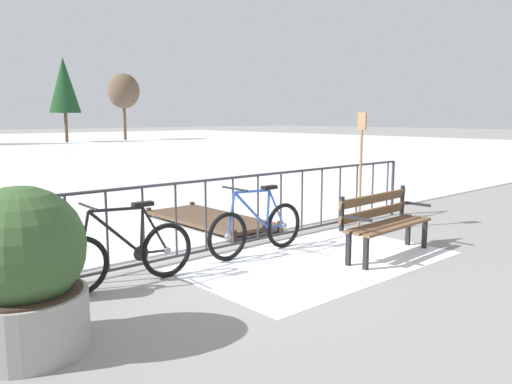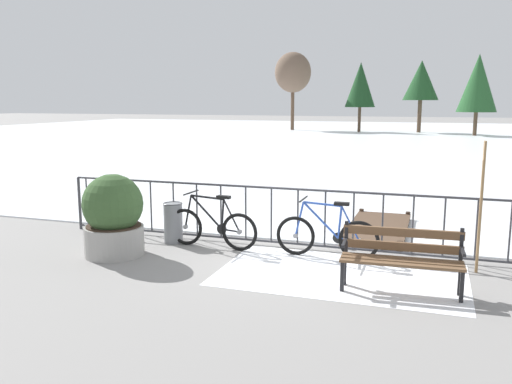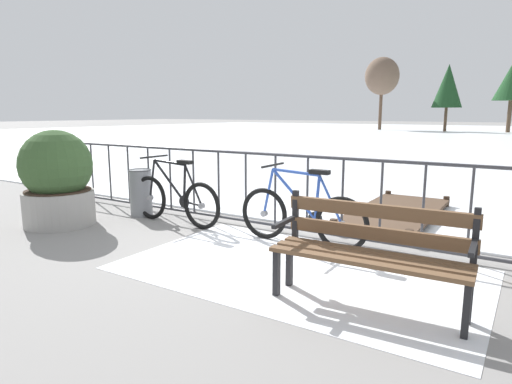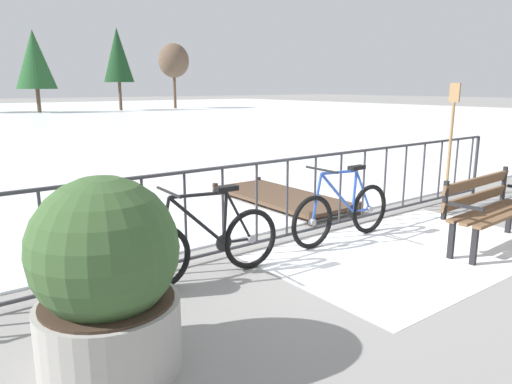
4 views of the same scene
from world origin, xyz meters
TOP-DOWN VIEW (x-y plane):
  - ground_plane at (0.00, 0.00)m, footprint 160.00×160.00m
  - frozen_pond at (0.00, 28.40)m, footprint 80.00×56.00m
  - snow_patch at (0.97, -1.20)m, footprint 3.61×2.18m
  - railing_fence at (-0.00, 0.00)m, footprint 9.06×0.06m
  - bicycle_near_railing at (0.59, -0.39)m, footprint 1.71×0.52m
  - bicycle_second at (-1.43, -0.44)m, footprint 1.71×0.52m
  - park_bench at (1.85, -1.60)m, footprint 1.62×0.56m
  - planter_with_shrub at (-2.80, -1.38)m, footprint 1.00×1.00m
  - trash_bin at (-2.25, -0.33)m, footprint 0.35×0.35m
  - wooden_dock at (1.22, 1.57)m, footprint 1.10×2.65m
  - tree_west_mid at (-9.77, 36.55)m, footprint 3.11×3.11m
  - tree_centre at (-3.85, 35.59)m, footprint 2.44×2.44m

SIDE VIEW (x-z plane):
  - ground_plane at x=0.00m, z-range 0.00..0.00m
  - snow_patch at x=0.97m, z-range 0.00..0.01m
  - frozen_pond at x=0.00m, z-range 0.00..0.03m
  - wooden_dock at x=1.22m, z-range 0.02..0.22m
  - bicycle_near_railing at x=0.59m, z-range -0.12..0.86m
  - bicycle_second at x=-1.43m, z-range -0.12..0.86m
  - trash_bin at x=-2.25m, z-range 0.01..0.74m
  - park_bench at x=1.85m, z-range 0.07..0.96m
  - railing_fence at x=0.00m, z-range 0.02..1.09m
  - planter_with_shrub at x=-2.80m, z-range -0.02..1.35m
  - tree_centre at x=-3.85m, z-range 0.99..6.61m
  - tree_west_mid at x=-9.77m, z-range 1.58..8.24m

